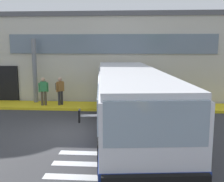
{
  "coord_description": "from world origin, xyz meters",
  "views": [
    {
      "loc": [
        2.32,
        -11.55,
        3.74
      ],
      "look_at": [
        1.34,
        1.92,
        1.5
      ],
      "focal_mm": 44.62,
      "sensor_mm": 36.0,
      "label": 1
    }
  ],
  "objects_px": {
    "passenger_near_column": "(44,90)",
    "passenger_by_doorway": "(60,89)",
    "bus_main_foreground": "(130,103)",
    "entry_support_column": "(35,71)"
  },
  "relations": [
    {
      "from": "passenger_by_doorway",
      "to": "passenger_near_column",
      "type": "bearing_deg",
      "value": -168.02
    },
    {
      "from": "passenger_near_column",
      "to": "passenger_by_doorway",
      "type": "xyz_separation_m",
      "value": [
        0.95,
        0.2,
        0.03
      ]
    },
    {
      "from": "entry_support_column",
      "to": "passenger_by_doorway",
      "type": "height_order",
      "value": "entry_support_column"
    },
    {
      "from": "entry_support_column",
      "to": "passenger_near_column",
      "type": "distance_m",
      "value": 1.59
    },
    {
      "from": "entry_support_column",
      "to": "bus_main_foreground",
      "type": "height_order",
      "value": "entry_support_column"
    },
    {
      "from": "entry_support_column",
      "to": "passenger_by_doorway",
      "type": "bearing_deg",
      "value": -21.16
    },
    {
      "from": "entry_support_column",
      "to": "passenger_near_column",
      "type": "height_order",
      "value": "entry_support_column"
    },
    {
      "from": "passenger_near_column",
      "to": "entry_support_column",
      "type": "bearing_deg",
      "value": 132.36
    },
    {
      "from": "passenger_near_column",
      "to": "passenger_by_doorway",
      "type": "relative_size",
      "value": 1.0
    },
    {
      "from": "bus_main_foreground",
      "to": "passenger_near_column",
      "type": "relative_size",
      "value": 6.92
    }
  ]
}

